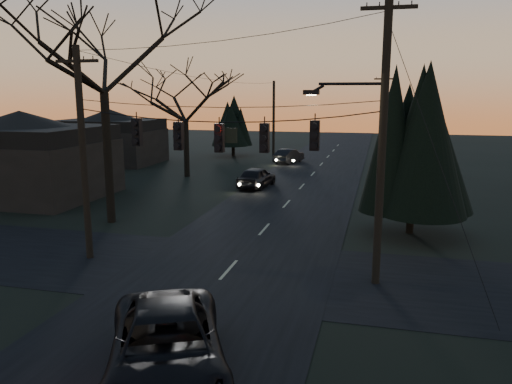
% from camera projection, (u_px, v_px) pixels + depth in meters
% --- Properties ---
extents(main_road, '(8.00, 120.00, 0.02)m').
position_uv_depth(main_road, '(280.00, 211.00, 28.70)').
color(main_road, black).
rests_on(main_road, ground).
extents(cross_road, '(60.00, 7.00, 0.02)m').
position_uv_depth(cross_road, '(229.00, 270.00, 19.19)').
color(cross_road, black).
rests_on(cross_road, ground).
extents(utility_pole_right, '(5.00, 0.30, 10.00)m').
position_uv_depth(utility_pole_right, '(375.00, 283.00, 17.87)').
color(utility_pole_right, black).
rests_on(utility_pole_right, ground).
extents(utility_pole_left, '(1.80, 0.30, 8.50)m').
position_uv_depth(utility_pole_left, '(90.00, 258.00, 20.62)').
color(utility_pole_left, black).
rests_on(utility_pole_left, ground).
extents(utility_pole_far_r, '(1.80, 0.30, 8.50)m').
position_uv_depth(utility_pole_far_r, '(380.00, 169.00, 44.50)').
color(utility_pole_far_r, black).
rests_on(utility_pole_far_r, ground).
extents(utility_pole_far_l, '(0.30, 0.30, 8.00)m').
position_uv_depth(utility_pole_far_l, '(273.00, 155.00, 54.87)').
color(utility_pole_far_l, black).
rests_on(utility_pole_far_l, ground).
extents(span_signal_assembly, '(11.50, 0.44, 1.69)m').
position_uv_depth(span_signal_assembly, '(221.00, 136.00, 18.24)').
color(span_signal_assembly, black).
rests_on(span_signal_assembly, ground).
extents(bare_tree_left, '(9.50, 9.50, 13.42)m').
position_uv_depth(bare_tree_left, '(101.00, 38.00, 24.55)').
color(bare_tree_left, black).
rests_on(bare_tree_left, ground).
extents(evergreen_right, '(4.24, 4.24, 8.73)m').
position_uv_depth(evergreen_right, '(416.00, 131.00, 23.37)').
color(evergreen_right, black).
rests_on(evergreen_right, ground).
extents(bare_tree_dist, '(7.30, 7.30, 8.95)m').
position_uv_depth(bare_tree_dist, '(185.00, 99.00, 39.54)').
color(bare_tree_dist, black).
rests_on(bare_tree_dist, ground).
extents(evergreen_dist, '(3.98, 3.98, 5.66)m').
position_uv_depth(evergreen_dist, '(233.00, 124.00, 53.36)').
color(evergreen_dist, black).
rests_on(evergreen_dist, ground).
extents(house_left_near, '(10.00, 8.00, 5.60)m').
position_uv_depth(house_left_near, '(23.00, 154.00, 32.22)').
color(house_left_near, black).
rests_on(house_left_near, ground).
extents(house_left_far, '(9.00, 7.00, 5.20)m').
position_uv_depth(house_left_far, '(110.00, 136.00, 48.20)').
color(house_left_far, black).
rests_on(house_left_far, ground).
extents(suv_near, '(4.86, 6.41, 1.62)m').
position_uv_depth(suv_near, '(167.00, 348.00, 11.72)').
color(suv_near, black).
rests_on(suv_near, ground).
extents(sedan_oncoming_a, '(2.27, 4.56, 1.49)m').
position_uv_depth(sedan_oncoming_a, '(256.00, 177.00, 35.83)').
color(sedan_oncoming_a, black).
rests_on(sedan_oncoming_a, ground).
extents(sedan_oncoming_b, '(2.55, 4.37, 1.36)m').
position_uv_depth(sedan_oncoming_b, '(289.00, 156.00, 48.51)').
color(sedan_oncoming_b, black).
rests_on(sedan_oncoming_b, ground).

